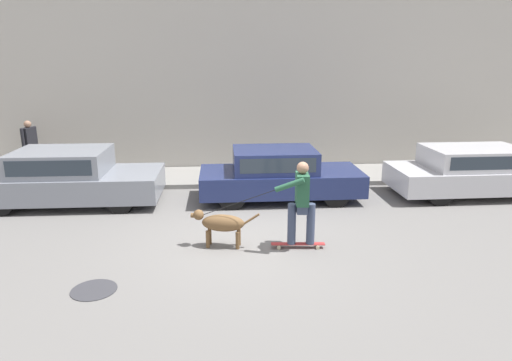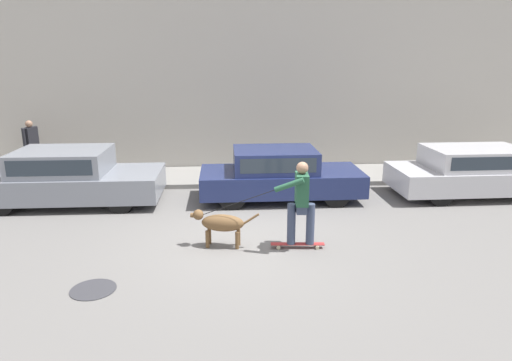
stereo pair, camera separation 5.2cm
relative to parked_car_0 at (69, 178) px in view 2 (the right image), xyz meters
name	(u,v)px [view 2 (the right image)]	position (x,y,z in m)	size (l,w,h in m)	color
ground_plane	(253,241)	(4.23, -2.63, -0.62)	(36.00, 36.00, 0.00)	slate
back_wall	(242,77)	(4.23, 3.29, 2.20)	(32.00, 0.30, 5.64)	#ADA89E
sidewalk_curb	(244,176)	(4.23, 2.08, -0.56)	(30.00, 2.09, 0.12)	gray
parked_car_0	(69,178)	(0.00, 0.00, 0.00)	(4.21, 1.86, 1.30)	black
parked_car_1	(279,175)	(5.02, 0.00, -0.01)	(3.93, 1.69, 1.26)	black
parked_car_2	(479,172)	(10.07, 0.00, -0.02)	(4.44, 1.80, 1.23)	black
dog	(221,223)	(3.62, -2.86, -0.17)	(1.26, 0.45, 0.70)	brown
skateboarder	(301,200)	(5.06, -3.03, 0.30)	(2.31, 0.63, 1.62)	beige
pedestrian_with_bag	(32,145)	(-1.75, 2.33, 0.37)	(0.33, 0.67, 1.58)	brown
manhole_cover	(93,289)	(1.70, -4.39, -0.62)	(0.68, 0.68, 0.01)	#38383D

